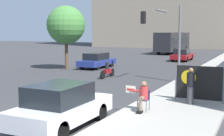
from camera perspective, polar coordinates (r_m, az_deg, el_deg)
The scene contains 12 objects.
ground_plane at distance 12.24m, azimuth -9.27°, elevation -9.16°, with size 160.00×160.00×0.00m, color #38383A.
sidewalk_curb at distance 25.04m, azimuth 18.29°, elevation -1.13°, with size 3.88×90.00×0.17m, color #A8A399.
seated_protester at distance 12.48m, azimuth 5.60°, elevation -5.01°, with size 0.94×0.77×1.19m.
jogger_on_sidewalk at distance 14.01m, azimuth 14.17°, elevation -3.18°, with size 0.34×0.34×1.60m.
protest_banner at distance 14.59m, azimuth 15.53°, elevation -2.62°, with size 2.17×0.06×1.62m.
traffic_light_pole at distance 21.05m, azimuth 9.54°, elevation 6.87°, with size 2.72×2.49×4.83m.
parked_car_curbside at distance 11.06m, azimuth -9.28°, elevation -6.81°, with size 1.90×4.17×1.54m.
car_on_road_nearest at distance 28.77m, azimuth -2.79°, elevation 1.41°, with size 1.81×4.48×1.41m.
car_on_road_midblock at distance 36.82m, azimuth 12.72°, elevation 2.37°, with size 1.77×4.47×1.38m.
city_bus_on_road at distance 50.73m, azimuth 11.08°, elevation 4.84°, with size 2.59×12.37×3.23m.
motorcycle_on_road at distance 22.63m, azimuth -0.85°, elevation -0.48°, with size 0.28×2.14×1.18m.
street_tree_near_curb at distance 27.80m, azimuth -8.42°, elevation 7.77°, with size 3.37×3.37×5.61m.
Camera 1 is at (6.79, -9.64, 3.30)m, focal length 50.00 mm.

